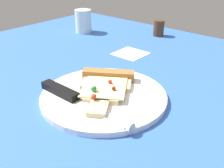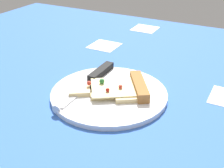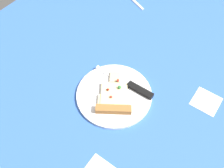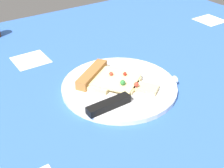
# 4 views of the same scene
# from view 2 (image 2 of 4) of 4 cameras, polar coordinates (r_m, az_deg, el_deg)

# --- Properties ---
(ground_plane) EXTENTS (1.36, 1.36, 0.03)m
(ground_plane) POSITION_cam_2_polar(r_m,az_deg,el_deg) (0.71, -8.55, -2.61)
(ground_plane) COLOR #3360B7
(ground_plane) RESTS_ON ground
(plate) EXTENTS (0.27, 0.27, 0.01)m
(plate) POSITION_cam_2_polar(r_m,az_deg,el_deg) (0.68, -0.58, -1.93)
(plate) COLOR silver
(plate) RESTS_ON ground_plane
(pizza_slice) EXTENTS (0.16, 0.19, 0.03)m
(pizza_slice) POSITION_cam_2_polar(r_m,az_deg,el_deg) (0.67, 1.60, -0.82)
(pizza_slice) COLOR beige
(pizza_slice) RESTS_ON plate
(knife) EXTENTS (0.24, 0.02, 0.02)m
(knife) POSITION_cam_2_polar(r_m,az_deg,el_deg) (0.72, -3.94, 0.87)
(knife) COLOR silver
(knife) RESTS_ON plate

